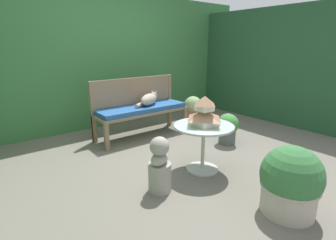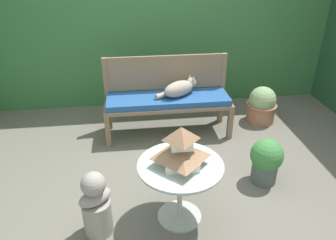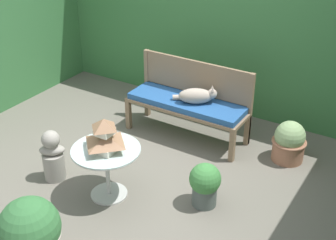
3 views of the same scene
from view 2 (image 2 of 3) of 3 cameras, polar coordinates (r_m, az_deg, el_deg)
ground at (r=3.44m, az=1.46°, el=-10.28°), size 30.00×30.00×0.00m
foliage_hedge_back at (r=5.16m, az=-2.52°, el=17.51°), size 6.40×0.98×2.39m
garden_bench at (r=4.03m, az=-0.01°, el=3.19°), size 1.55×0.50×0.51m
bench_backrest at (r=4.15m, az=-0.42°, el=7.60°), size 1.55×0.06×0.95m
cat at (r=3.98m, az=1.97°, el=5.51°), size 0.53×0.37×0.23m
patio_table at (r=2.75m, az=2.14°, el=-9.77°), size 0.71×0.71×0.57m
pagoda_birdhouse at (r=2.59m, az=2.24°, el=-5.08°), size 0.36×0.36×0.35m
garden_bust at (r=2.80m, az=-12.40°, el=-14.36°), size 0.32×0.29×0.60m
potted_plant_hedge_corner at (r=3.42m, az=16.70°, el=-6.72°), size 0.33×0.33×0.48m
potted_plant_bench_right at (r=4.59m, az=16.00°, el=2.46°), size 0.41×0.41×0.50m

